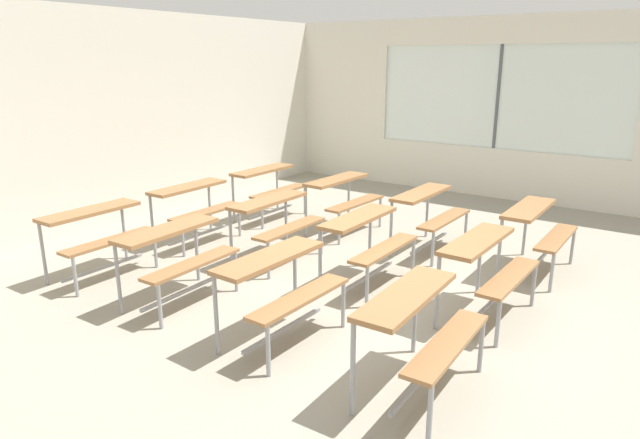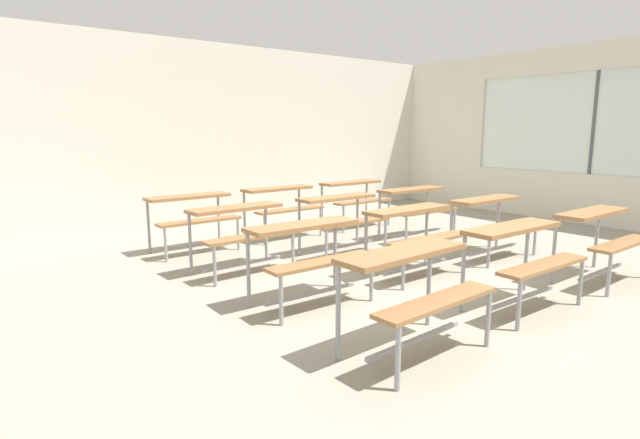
{
  "view_description": "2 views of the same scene",
  "coord_description": "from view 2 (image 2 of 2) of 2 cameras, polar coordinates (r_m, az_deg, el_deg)",
  "views": [
    {
      "loc": [
        -4.45,
        -2.49,
        2.31
      ],
      "look_at": [
        0.31,
        0.85,
        0.63
      ],
      "focal_mm": 31.13,
      "sensor_mm": 36.0,
      "label": 1
    },
    {
      "loc": [
        -3.8,
        -3.3,
        1.6
      ],
      "look_at": [
        -0.19,
        1.28,
        0.54
      ],
      "focal_mm": 28.0,
      "sensor_mm": 36.0,
      "label": 2
    }
  ],
  "objects": [
    {
      "name": "desk_bench_r0c0",
      "position": [
        3.62,
        10.71,
        -6.51
      ],
      "size": [
        1.12,
        0.62,
        0.74
      ],
      "rotation": [
        0.0,
        0.0,
        0.03
      ],
      "color": "olive",
      "rests_on": "ground"
    },
    {
      "name": "desk_bench_r2c2",
      "position": [
        7.44,
        10.98,
        2.09
      ],
      "size": [
        1.13,
        0.64,
        0.74
      ],
      "rotation": [
        0.0,
        0.0,
        -0.05
      ],
      "color": "olive",
      "rests_on": "ground"
    },
    {
      "name": "desk_bench_r1c2",
      "position": [
        6.63,
        19.18,
        0.72
      ],
      "size": [
        1.11,
        0.61,
        0.74
      ],
      "rotation": [
        0.0,
        0.0,
        -0.01
      ],
      "color": "olive",
      "rests_on": "ground"
    },
    {
      "name": "ground",
      "position": [
        5.29,
        10.37,
        -7.77
      ],
      "size": [
        10.0,
        9.0,
        0.05
      ],
      "primitive_type": "cube",
      "color": "gray"
    },
    {
      "name": "desk_bench_r3c1",
      "position": [
        7.44,
        -4.38,
        2.26
      ],
      "size": [
        1.11,
        0.6,
        0.74
      ],
      "rotation": [
        0.0,
        0.0,
        0.01
      ],
      "color": "olive",
      "rests_on": "ground"
    },
    {
      "name": "desk_bench_r1c1",
      "position": [
        5.56,
        10.8,
        -0.63
      ],
      "size": [
        1.1,
        0.59,
        0.74
      ],
      "rotation": [
        0.0,
        0.0,
        -0.0
      ],
      "color": "olive",
      "rests_on": "ground"
    },
    {
      "name": "desk_bench_r1c0",
      "position": [
        4.56,
        -1.23,
        -2.84
      ],
      "size": [
        1.12,
        0.62,
        0.74
      ],
      "rotation": [
        0.0,
        0.0,
        -0.03
      ],
      "color": "olive",
      "rests_on": "ground"
    },
    {
      "name": "desk_bench_r3c0",
      "position": [
        6.74,
        -14.39,
        1.12
      ],
      "size": [
        1.1,
        0.6,
        0.74
      ],
      "rotation": [
        0.0,
        0.0,
        0.01
      ],
      "color": "olive",
      "rests_on": "ground"
    },
    {
      "name": "desk_bench_r0c2",
      "position": [
        6.05,
        29.55,
        -0.92
      ],
      "size": [
        1.1,
        0.59,
        0.74
      ],
      "rotation": [
        0.0,
        0.0,
        0.0
      ],
      "color": "olive",
      "rests_on": "ground"
    },
    {
      "name": "wall_right",
      "position": [
        9.35,
        32.3,
        7.78
      ],
      "size": [
        0.12,
        9.0,
        3.0
      ],
      "color": "silver",
      "rests_on": "ground"
    },
    {
      "name": "desk_bench_r2c1",
      "position": [
        6.44,
        2.52,
        1.02
      ],
      "size": [
        1.1,
        0.59,
        0.74
      ],
      "rotation": [
        0.0,
        0.0,
        -0.0
      ],
      "color": "olive",
      "rests_on": "ground"
    },
    {
      "name": "desk_bench_r3c2",
      "position": [
        8.29,
        4.0,
        3.08
      ],
      "size": [
        1.1,
        0.6,
        0.74
      ],
      "rotation": [
        0.0,
        0.0,
        -0.01
      ],
      "color": "olive",
      "rests_on": "ground"
    },
    {
      "name": "desk_bench_r2c0",
      "position": [
        5.65,
        -9.04,
        -0.4
      ],
      "size": [
        1.12,
        0.62,
        0.74
      ],
      "rotation": [
        0.0,
        0.0,
        0.03
      ],
      "color": "olive",
      "rests_on": "ground"
    },
    {
      "name": "wall_back",
      "position": [
        8.68,
        -12.43,
        9.4
      ],
      "size": [
        10.0,
        0.12,
        3.0
      ],
      "primitive_type": "cube",
      "color": "silver",
      "rests_on": "ground"
    },
    {
      "name": "desk_bench_r0c1",
      "position": [
        4.81,
        22.14,
        -2.93
      ],
      "size": [
        1.11,
        0.62,
        0.74
      ],
      "rotation": [
        0.0,
        0.0,
        -0.02
      ],
      "color": "olive",
      "rests_on": "ground"
    }
  ]
}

